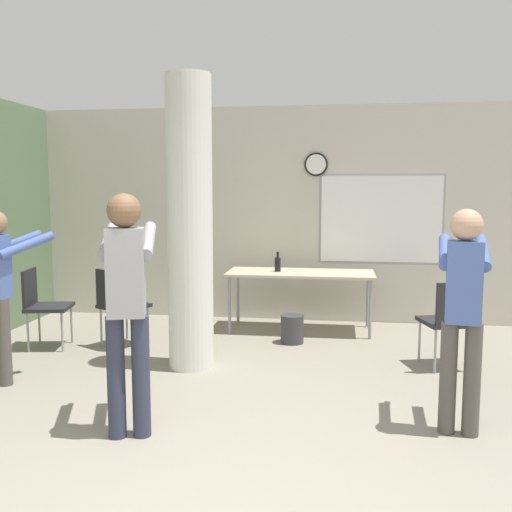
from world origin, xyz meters
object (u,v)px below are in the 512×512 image
at_px(chair_by_left_wall, 43,302).
at_px(person_watching_back, 1,283).
at_px(chair_mid_room, 449,317).
at_px(person_playing_side, 463,303).
at_px(folding_table, 301,276).
at_px(chair_near_pillar, 119,301).
at_px(person_playing_front, 127,295).
at_px(bottle_on_table, 278,264).

height_order(chair_by_left_wall, person_watching_back, person_watching_back).
height_order(chair_mid_room, person_playing_side, person_playing_side).
bearing_deg(folding_table, person_watching_back, -137.73).
xyz_separation_m(chair_near_pillar, person_playing_side, (3.24, -1.79, 0.43)).
relative_size(person_playing_side, person_watching_back, 1.03).
bearing_deg(chair_mid_room, person_playing_front, -143.52).
bearing_deg(chair_mid_room, person_playing_side, -97.63).
bearing_deg(chair_near_pillar, person_playing_front, -66.74).
bearing_deg(folding_table, chair_near_pillar, -152.06).
xyz_separation_m(folding_table, chair_by_left_wall, (-2.74, -1.16, -0.17)).
relative_size(chair_mid_room, chair_by_left_wall, 1.00).
bearing_deg(person_playing_front, chair_by_left_wall, 130.84).
relative_size(chair_by_left_wall, chair_near_pillar, 1.00).
bearing_deg(chair_near_pillar, chair_by_left_wall, -170.13).
height_order(chair_mid_room, person_playing_front, person_playing_front).
height_order(bottle_on_table, person_playing_front, person_playing_front).
bearing_deg(chair_near_pillar, folding_table, 27.94).
distance_m(chair_by_left_wall, chair_near_pillar, 0.83).
bearing_deg(chair_by_left_wall, person_playing_side, -22.11).
distance_m(chair_mid_room, chair_near_pillar, 3.45).
bearing_deg(bottle_on_table, chair_near_pillar, -148.11).
distance_m(folding_table, chair_near_pillar, 2.19).
bearing_deg(person_playing_side, folding_table, 115.06).
bearing_deg(person_playing_side, chair_mid_room, 82.37).
relative_size(bottle_on_table, person_playing_front, 0.14).
xyz_separation_m(chair_mid_room, chair_near_pillar, (-3.44, 0.30, 0.00)).
relative_size(folding_table, chair_near_pillar, 2.04).
height_order(chair_by_left_wall, person_playing_front, person_playing_front).
relative_size(chair_mid_room, person_watching_back, 0.56).
distance_m(chair_mid_room, chair_by_left_wall, 4.26).
bearing_deg(chair_by_left_wall, chair_near_pillar, 9.87).
relative_size(folding_table, chair_mid_room, 2.04).
bearing_deg(bottle_on_table, person_playing_front, -102.69).
xyz_separation_m(chair_mid_room, chair_by_left_wall, (-4.25, 0.16, 0.00)).
distance_m(chair_mid_room, person_watching_back, 4.15).
bearing_deg(chair_mid_room, person_watching_back, -166.60).
height_order(person_playing_side, person_playing_front, person_playing_front).
distance_m(folding_table, person_playing_side, 3.11).
bearing_deg(person_playing_front, bottle_on_table, 77.31).
relative_size(chair_by_left_wall, person_watching_back, 0.56).
xyz_separation_m(folding_table, bottle_on_table, (-0.28, 0.00, 0.14)).
relative_size(bottle_on_table, chair_near_pillar, 0.28).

